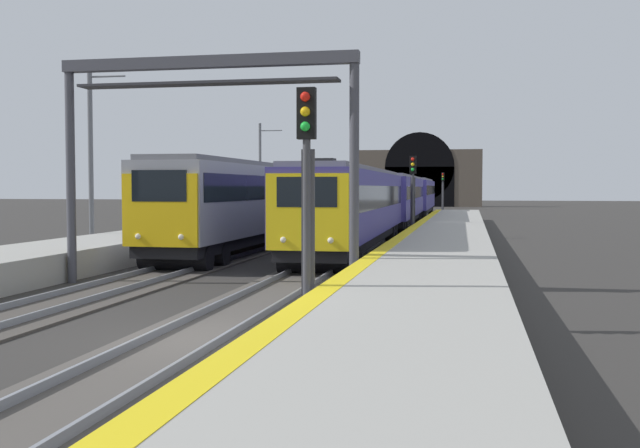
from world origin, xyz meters
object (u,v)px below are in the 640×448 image
(train_main_approaching, at_px, (397,198))
(catenary_mast_far, at_px, (91,157))
(railway_signal_far, at_px, (443,188))
(train_adjacent_platform, at_px, (323,196))
(overhead_signal_gantry, at_px, (206,111))
(railway_signal_mid, at_px, (413,188))
(catenary_mast_near, at_px, (260,173))
(railway_signal_near, at_px, (307,184))

(train_main_approaching, distance_m, catenary_mast_far, 26.33)
(railway_signal_far, height_order, catenary_mast_far, catenary_mast_far)
(catenary_mast_far, bearing_deg, train_adjacent_platform, -17.18)
(railway_signal_far, height_order, overhead_signal_gantry, overhead_signal_gantry)
(train_adjacent_platform, xyz_separation_m, railway_signal_mid, (-7.44, -6.84, 0.57))
(catenary_mast_near, bearing_deg, train_main_approaching, -108.22)
(railway_signal_far, xyz_separation_m, catenary_mast_far, (-62.24, 13.25, 1.39))
(railway_signal_near, relative_size, railway_signal_mid, 1.04)
(railway_signal_near, height_order, overhead_signal_gantry, overhead_signal_gantry)
(train_adjacent_platform, distance_m, railway_signal_near, 37.06)
(catenary_mast_near, bearing_deg, railway_signal_near, -162.92)
(railway_signal_mid, height_order, catenary_mast_far, catenary_mast_far)
(train_adjacent_platform, height_order, catenary_mast_far, catenary_mast_far)
(railway_signal_mid, bearing_deg, overhead_signal_gantry, -10.90)
(overhead_signal_gantry, bearing_deg, train_main_approaching, -4.22)
(railway_signal_near, xyz_separation_m, railway_signal_far, (77.93, 0.00, -0.12))
(train_adjacent_platform, distance_m, railway_signal_mid, 10.12)
(train_adjacent_platform, xyz_separation_m, overhead_signal_gantry, (-30.25, -2.45, 2.87))
(overhead_signal_gantry, height_order, catenary_mast_near, catenary_mast_near)
(railway_signal_near, bearing_deg, catenary_mast_near, -162.92)
(railway_signal_mid, relative_size, railway_signal_far, 1.00)
(train_main_approaching, bearing_deg, overhead_signal_gantry, -4.91)
(train_main_approaching, relative_size, railway_signal_near, 12.52)
(train_main_approaching, relative_size, overhead_signal_gantry, 6.84)
(railway_signal_far, xyz_separation_m, catenary_mast_near, (-34.84, 13.24, 1.23))
(railway_signal_mid, bearing_deg, railway_signal_far, -180.00)
(railway_signal_far, bearing_deg, catenary_mast_far, -12.01)
(railway_signal_far, relative_size, catenary_mast_far, 0.57)
(railway_signal_near, height_order, catenary_mast_near, catenary_mast_near)
(railway_signal_mid, xyz_separation_m, catenary_mast_near, (14.11, 13.24, 1.22))
(railway_signal_near, distance_m, railway_signal_mid, 28.98)
(train_main_approaching, bearing_deg, train_adjacent_platform, -59.59)
(train_adjacent_platform, distance_m, overhead_signal_gantry, 30.48)
(railway_signal_mid, relative_size, overhead_signal_gantry, 0.52)
(train_adjacent_platform, relative_size, catenary_mast_near, 6.95)
(railway_signal_near, xyz_separation_m, railway_signal_mid, (28.98, 0.00, -0.11))
(railway_signal_far, relative_size, catenary_mast_near, 0.59)
(overhead_signal_gantry, xyz_separation_m, catenary_mast_near, (36.92, 8.85, -1.08))
(railway_signal_far, distance_m, catenary_mast_far, 63.65)
(train_main_approaching, height_order, railway_signal_far, railway_signal_far)
(railway_signal_mid, xyz_separation_m, catenary_mast_far, (-13.29, 13.25, 1.39))
(railway_signal_near, height_order, railway_signal_mid, railway_signal_near)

